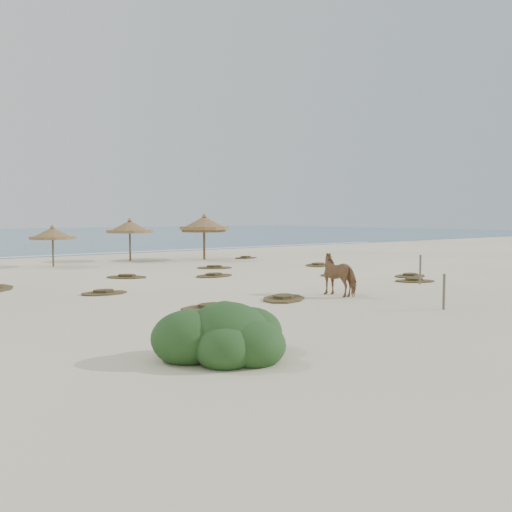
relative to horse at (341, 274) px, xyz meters
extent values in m
plane|color=beige|center=(-0.76, 1.74, -0.77)|extent=(160.00, 160.00, 0.00)
cube|color=white|center=(-0.76, 27.74, -0.77)|extent=(70.00, 0.60, 0.01)
cylinder|color=brown|center=(-4.05, 18.57, 0.13)|extent=(0.10, 0.10, 1.81)
cylinder|color=olive|center=(-4.05, 18.57, 0.89)|extent=(3.08, 3.08, 0.16)
cone|color=olive|center=(-4.05, 18.57, 1.17)|extent=(2.98, 2.98, 0.65)
cone|color=olive|center=(-4.05, 18.57, 1.56)|extent=(0.31, 0.31, 0.19)
cylinder|color=brown|center=(1.34, 19.70, 0.28)|extent=(0.12, 0.12, 2.10)
cylinder|color=olive|center=(1.34, 19.70, 1.14)|extent=(3.70, 3.70, 0.18)
cone|color=olive|center=(1.34, 19.70, 1.47)|extent=(3.58, 3.58, 0.75)
cone|color=olive|center=(1.34, 19.70, 1.92)|extent=(0.36, 0.36, 0.22)
cylinder|color=brown|center=(5.58, 17.37, 0.39)|extent=(0.13, 0.13, 2.32)
cylinder|color=olive|center=(5.58, 17.37, 1.34)|extent=(3.69, 3.69, 0.20)
cone|color=olive|center=(5.58, 17.37, 1.71)|extent=(3.57, 3.57, 0.83)
cone|color=olive|center=(5.58, 17.37, 2.20)|extent=(0.40, 0.40, 0.24)
cylinder|color=brown|center=(5.89, 17.90, 0.28)|extent=(0.12, 0.12, 2.11)
cylinder|color=olive|center=(5.89, 17.90, 1.16)|extent=(3.12, 3.12, 0.18)
cone|color=olive|center=(5.89, 17.90, 1.49)|extent=(3.02, 3.02, 0.75)
cone|color=olive|center=(5.89, 17.90, 1.94)|extent=(0.36, 0.36, 0.22)
imported|color=#8E6240|center=(0.00, 0.00, 0.00)|extent=(0.84, 1.83, 1.54)
cylinder|color=#6D6452|center=(0.13, -4.22, -0.21)|extent=(0.09, 0.09, 1.12)
cylinder|color=#6D6452|center=(5.19, 0.21, -0.14)|extent=(0.11, 0.11, 1.26)
ellipsoid|color=#295022|center=(-8.68, -4.90, -0.28)|extent=(1.77, 1.77, 1.33)
ellipsoid|color=#295022|center=(-7.88, -4.64, -0.37)|extent=(1.42, 1.42, 1.06)
ellipsoid|color=#295022|center=(-9.39, -4.55, -0.33)|extent=(1.51, 1.51, 1.13)
ellipsoid|color=#295022|center=(-8.50, -5.52, -0.42)|extent=(1.33, 1.33, 1.00)
ellipsoid|color=#295022|center=(-9.04, -5.35, -0.44)|extent=(1.24, 1.24, 0.93)
ellipsoid|color=#295022|center=(-8.15, -4.10, -0.46)|extent=(1.06, 1.06, 0.80)
ellipsoid|color=#295022|center=(-8.42, -4.46, 0.03)|extent=(0.80, 0.80, 0.60)
ellipsoid|color=#295022|center=(-8.95, -4.81, 0.07)|extent=(0.71, 0.71, 0.53)
camera|label=1|loc=(-15.43, -14.25, 2.13)|focal=40.00mm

